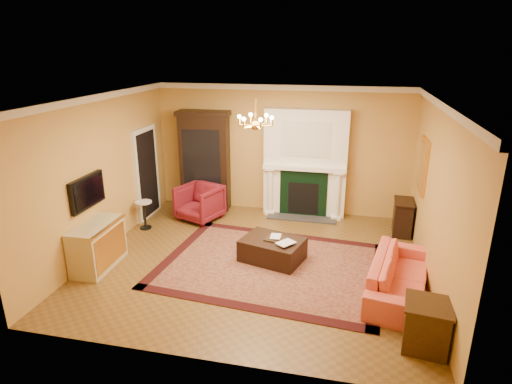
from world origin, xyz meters
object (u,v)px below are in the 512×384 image
(pedestal_table, at_px, (145,213))
(coral_sofa, at_px, (400,270))
(wingback_armchair, at_px, (200,201))
(china_cabinet, at_px, (205,163))
(console_table, at_px, (403,218))
(end_table, at_px, (426,327))
(leather_ottoman, at_px, (272,249))
(commode, at_px, (97,246))

(pedestal_table, height_order, coral_sofa, coral_sofa)
(wingback_armchair, xyz_separation_m, coral_sofa, (4.20, -2.28, -0.04))
(china_cabinet, xyz_separation_m, console_table, (4.58, -0.60, -0.79))
(china_cabinet, bearing_deg, console_table, -12.62)
(pedestal_table, bearing_deg, china_cabinet, 59.52)
(pedestal_table, xyz_separation_m, coral_sofa, (5.20, -1.51, 0.05))
(end_table, xyz_separation_m, leather_ottoman, (-2.42, 1.99, -0.10))
(commode, relative_size, coral_sofa, 0.53)
(commode, relative_size, leather_ottoman, 1.02)
(wingback_armchair, bearing_deg, commode, -90.99)
(commode, distance_m, end_table, 5.55)
(end_table, distance_m, console_table, 3.77)
(console_table, bearing_deg, china_cabinet, 175.81)
(china_cabinet, bearing_deg, commode, -110.92)
(wingback_armchair, relative_size, pedestal_table, 1.42)
(coral_sofa, bearing_deg, pedestal_table, 84.72)
(end_table, bearing_deg, coral_sofa, 99.48)
(pedestal_table, relative_size, console_table, 0.88)
(china_cabinet, relative_size, wingback_armchair, 2.55)
(pedestal_table, height_order, leather_ottoman, pedestal_table)
(wingback_armchair, bearing_deg, coral_sofa, -7.43)
(china_cabinet, bearing_deg, coral_sofa, -40.54)
(wingback_armchair, height_order, coral_sofa, wingback_armchair)
(pedestal_table, height_order, console_table, console_table)
(coral_sofa, height_order, end_table, coral_sofa)
(wingback_armchair, distance_m, coral_sofa, 4.78)
(wingback_armchair, relative_size, coral_sofa, 0.43)
(pedestal_table, distance_m, end_table, 6.11)
(coral_sofa, xyz_separation_m, leather_ottoman, (-2.20, 0.67, -0.19))
(end_table, xyz_separation_m, console_table, (0.06, 3.77, 0.04))
(coral_sofa, bearing_deg, console_table, 4.43)
(pedestal_table, xyz_separation_m, end_table, (5.42, -2.83, -0.05))
(wingback_armchair, bearing_deg, pedestal_table, -121.53)
(china_cabinet, distance_m, leather_ottoman, 3.30)
(wingback_armchair, bearing_deg, console_table, 23.25)
(pedestal_table, distance_m, commode, 1.78)
(end_table, bearing_deg, console_table, 89.09)
(leather_ottoman, bearing_deg, pedestal_table, 179.93)
(console_table, bearing_deg, coral_sofa, -93.27)
(commode, xyz_separation_m, console_table, (5.51, 2.72, -0.06))
(coral_sofa, relative_size, leather_ottoman, 1.93)
(console_table, bearing_deg, commode, -150.52)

